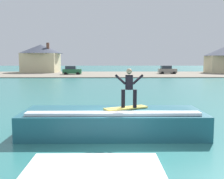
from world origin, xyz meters
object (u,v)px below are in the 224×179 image
surfer (129,86)px  house_with_chimney (41,57)px  wave_crest (113,122)px  house_gabled_white (224,58)px  surfboard (126,108)px  car_near_shore (72,70)px  car_far_shore (167,70)px

surfer → house_with_chimney: house_with_chimney is taller
wave_crest → surfer: (0.67, -0.22, 1.57)m
wave_crest → surfer: size_ratio=4.68×
house_with_chimney → house_gabled_white: house_with_chimney is taller
wave_crest → surfboard: bearing=-15.5°
surfer → car_near_shore: surfer is taller
wave_crest → surfer: surfer is taller
car_near_shore → house_gabled_white: house_gabled_white is taller
surfer → car_far_shore: size_ratio=0.43×
surfer → house_gabled_white: 56.41m
surfer → house_with_chimney: 56.96m
surfer → house_gabled_white: (25.26, 50.41, 1.49)m
house_with_chimney → wave_crest: bearing=-73.0°
wave_crest → car_near_shore: bearing=100.0°
surfboard → house_gabled_white: house_gabled_white is taller
surfboard → car_far_shore: 48.26m
surfboard → car_near_shore: size_ratio=0.51×
surfer → car_near_shore: size_ratio=0.43×
house_with_chimney → surfboard: bearing=-72.5°
house_gabled_white → house_with_chimney: bearing=174.8°
surfboard → wave_crest: bearing=164.5°
wave_crest → surfer: 1.72m
wave_crest → surfboard: surfboard is taller
car_near_shore → car_far_shore: size_ratio=1.00×
house_gabled_white → surfer: bearing=-116.6°
car_far_shore → house_gabled_white: (13.72, 3.52, 2.64)m
surfer → house_gabled_white: size_ratio=0.18×
wave_crest → surfer: bearing=-17.7°
car_far_shore → house_with_chimney: bearing=165.6°
car_near_shore → car_far_shore: (20.05, 2.44, 0.00)m
wave_crest → house_gabled_white: house_gabled_white is taller
surfer → car_far_shore: 48.31m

